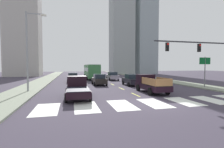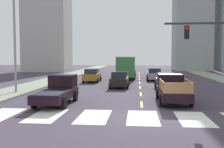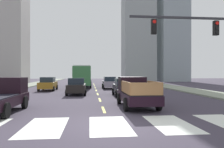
% 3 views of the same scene
% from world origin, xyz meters
% --- Properties ---
extents(ground_plane, '(160.00, 160.00, 0.00)m').
position_xyz_m(ground_plane, '(0.00, 0.00, 0.00)').
color(ground_plane, '#3C3644').
extents(sidewalk_right, '(3.65, 110.00, 0.15)m').
position_xyz_m(sidewalk_right, '(11.83, 18.00, 0.07)').
color(sidewalk_right, gray).
rests_on(sidewalk_right, ground).
extents(sidewalk_left, '(3.65, 110.00, 0.15)m').
position_xyz_m(sidewalk_left, '(-11.83, 18.00, 0.07)').
color(sidewalk_left, gray).
rests_on(sidewalk_left, ground).
extents(crosswalk_stripe_0, '(1.70, 3.59, 0.01)m').
position_xyz_m(crosswalk_stripe_0, '(-8.15, 0.00, 0.00)').
color(crosswalk_stripe_0, silver).
rests_on(crosswalk_stripe_0, ground).
extents(crosswalk_stripe_1, '(1.70, 3.59, 0.01)m').
position_xyz_m(crosswalk_stripe_1, '(-5.43, 0.00, 0.00)').
color(crosswalk_stripe_1, silver).
rests_on(crosswalk_stripe_1, ground).
extents(crosswalk_stripe_2, '(1.70, 3.59, 0.01)m').
position_xyz_m(crosswalk_stripe_2, '(-2.72, 0.00, 0.00)').
color(crosswalk_stripe_2, silver).
rests_on(crosswalk_stripe_2, ground).
extents(crosswalk_stripe_3, '(1.70, 3.59, 0.01)m').
position_xyz_m(crosswalk_stripe_3, '(0.00, 0.00, 0.00)').
color(crosswalk_stripe_3, silver).
rests_on(crosswalk_stripe_3, ground).
extents(crosswalk_stripe_4, '(1.70, 3.59, 0.01)m').
position_xyz_m(crosswalk_stripe_4, '(2.72, 0.00, 0.00)').
color(crosswalk_stripe_4, silver).
rests_on(crosswalk_stripe_4, ground).
extents(crosswalk_stripe_5, '(1.70, 3.59, 0.01)m').
position_xyz_m(crosswalk_stripe_5, '(5.43, 0.00, 0.00)').
color(crosswalk_stripe_5, silver).
rests_on(crosswalk_stripe_5, ground).
extents(lane_dash_0, '(0.16, 2.40, 0.01)m').
position_xyz_m(lane_dash_0, '(0.00, 4.00, 0.00)').
color(lane_dash_0, '#D2D543').
rests_on(lane_dash_0, ground).
extents(lane_dash_1, '(0.16, 2.40, 0.01)m').
position_xyz_m(lane_dash_1, '(0.00, 9.00, 0.00)').
color(lane_dash_1, '#D2D543').
rests_on(lane_dash_1, ground).
extents(lane_dash_2, '(0.16, 2.40, 0.01)m').
position_xyz_m(lane_dash_2, '(0.00, 14.00, 0.00)').
color(lane_dash_2, '#D2D543').
rests_on(lane_dash_2, ground).
extents(lane_dash_3, '(0.16, 2.40, 0.01)m').
position_xyz_m(lane_dash_3, '(0.00, 19.00, 0.00)').
color(lane_dash_3, '#D2D543').
rests_on(lane_dash_3, ground).
extents(lane_dash_4, '(0.16, 2.40, 0.01)m').
position_xyz_m(lane_dash_4, '(0.00, 24.00, 0.00)').
color(lane_dash_4, '#D2D543').
rests_on(lane_dash_4, ground).
extents(lane_dash_5, '(0.16, 2.40, 0.01)m').
position_xyz_m(lane_dash_5, '(0.00, 29.00, 0.00)').
color(lane_dash_5, '#D2D543').
rests_on(lane_dash_5, ground).
extents(lane_dash_6, '(0.16, 2.40, 0.01)m').
position_xyz_m(lane_dash_6, '(0.00, 34.00, 0.00)').
color(lane_dash_6, '#D2D543').
rests_on(lane_dash_6, ground).
extents(lane_dash_7, '(0.16, 2.40, 0.01)m').
position_xyz_m(lane_dash_7, '(0.00, 39.00, 0.00)').
color(lane_dash_7, '#D2D543').
rests_on(lane_dash_7, ground).
extents(pickup_stakebed, '(2.18, 5.20, 1.96)m').
position_xyz_m(pickup_stakebed, '(2.26, 5.27, 0.94)').
color(pickup_stakebed, black).
rests_on(pickup_stakebed, ground).
extents(pickup_dark, '(2.18, 5.20, 1.96)m').
position_xyz_m(pickup_dark, '(-5.90, 3.86, 0.92)').
color(pickup_dark, black).
rests_on(pickup_dark, ground).
extents(city_bus, '(2.72, 10.80, 3.32)m').
position_xyz_m(city_bus, '(-1.94, 26.05, 1.95)').
color(city_bus, '#36723E').
rests_on(city_bus, ground).
extents(sedan_near_left, '(2.02, 4.40, 1.72)m').
position_xyz_m(sedan_near_left, '(-6.15, 19.42, 0.86)').
color(sedan_near_left, '#9D6C1C').
rests_on(sedan_near_left, ground).
extents(sedan_far, '(2.02, 4.40, 1.72)m').
position_xyz_m(sedan_far, '(2.00, 22.10, 0.86)').
color(sedan_far, gray).
rests_on(sedan_far, ground).
extents(sedan_mid, '(2.02, 4.40, 1.72)m').
position_xyz_m(sedan_mid, '(2.50, 11.97, 0.86)').
color(sedan_mid, black).
rests_on(sedan_mid, ground).
extents(sedan_near_right, '(2.02, 4.40, 1.72)m').
position_xyz_m(sedan_near_right, '(-2.19, 13.73, 0.86)').
color(sedan_near_right, black).
rests_on(sedan_near_right, ground).
extents(traffic_signal_gantry, '(9.33, 0.27, 6.00)m').
position_xyz_m(traffic_signal_gantry, '(7.60, 2.66, 4.21)').
color(traffic_signal_gantry, '#2D2D33').
rests_on(traffic_signal_gantry, ground).
extents(direction_sign_green, '(1.70, 0.12, 4.20)m').
position_xyz_m(direction_sign_green, '(10.97, 6.75, 3.03)').
color(direction_sign_green, slate).
rests_on(direction_sign_green, ground).
extents(streetlight_left, '(2.20, 0.28, 9.00)m').
position_xyz_m(streetlight_left, '(-11.04, 8.37, 4.97)').
color(streetlight_left, gray).
rests_on(streetlight_left, ground).
extents(tower_tall_centre, '(7.27, 7.37, 43.77)m').
position_xyz_m(tower_tall_centre, '(21.51, 48.35, 21.88)').
color(tower_tall_centre, '#8B979C').
rests_on(tower_tall_centre, ground).
extents(block_mid_left, '(9.26, 7.20, 24.66)m').
position_xyz_m(block_mid_left, '(-19.80, 41.92, 12.33)').
color(block_mid_left, '#AFA9A4').
rests_on(block_mid_left, ground).
extents(block_mid_right, '(8.15, 7.43, 32.06)m').
position_xyz_m(block_mid_right, '(12.19, 49.02, 16.03)').
color(block_mid_right, '#909797').
rests_on(block_mid_right, ground).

